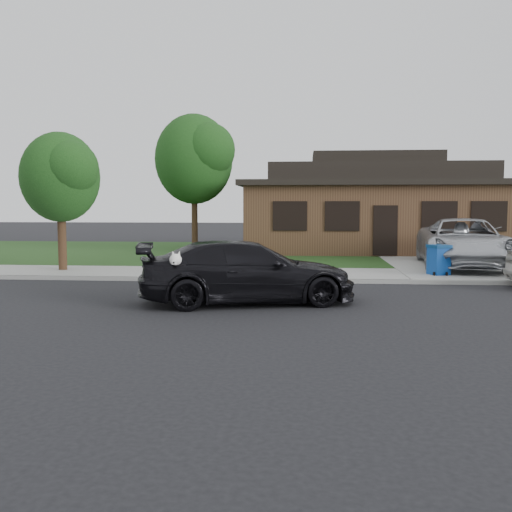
{
  "coord_description": "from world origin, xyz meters",
  "views": [
    {
      "loc": [
        0.64,
        -13.29,
        2.3
      ],
      "look_at": [
        -0.5,
        0.0,
        1.1
      ],
      "focal_mm": 40.0,
      "sensor_mm": 36.0,
      "label": 1
    }
  ],
  "objects": [
    {
      "name": "house",
      "position": [
        4.0,
        15.0,
        2.13
      ],
      "size": [
        12.6,
        8.6,
        4.65
      ],
      "color": "#422B1C",
      "rests_on": "ground"
    },
    {
      "name": "lawn",
      "position": [
        0.0,
        13.0,
        0.07
      ],
      "size": [
        60.0,
        13.0,
        0.13
      ],
      "primitive_type": "cube",
      "color": "#193814",
      "rests_on": "ground"
    },
    {
      "name": "sidewalk",
      "position": [
        0.0,
        5.0,
        0.06
      ],
      "size": [
        60.0,
        3.0,
        0.12
      ],
      "primitive_type": "cube",
      "color": "gray",
      "rests_on": "ground"
    },
    {
      "name": "curb",
      "position": [
        0.0,
        3.5,
        0.06
      ],
      "size": [
        60.0,
        0.12,
        0.12
      ],
      "primitive_type": "cube",
      "color": "gray",
      "rests_on": "ground"
    },
    {
      "name": "minivan",
      "position": [
        6.17,
        7.14,
        0.98
      ],
      "size": [
        3.49,
        6.36,
        1.69
      ],
      "primitive_type": "imported",
      "rotation": [
        0.0,
        0.0,
        -0.12
      ],
      "color": "#BABDC2",
      "rests_on": "driveway"
    },
    {
      "name": "tree_2",
      "position": [
        -7.38,
        5.11,
        3.27
      ],
      "size": [
        2.73,
        2.6,
        4.59
      ],
      "color": "#332114",
      "rests_on": "ground"
    },
    {
      "name": "tree_0",
      "position": [
        -4.34,
        12.88,
        4.48
      ],
      "size": [
        3.78,
        3.6,
        6.34
      ],
      "color": "#332114",
      "rests_on": "ground"
    },
    {
      "name": "sedan",
      "position": [
        -0.71,
        -0.1,
        0.73
      ],
      "size": [
        5.4,
        3.2,
        1.47
      ],
      "rotation": [
        0.0,
        0.0,
        1.81
      ],
      "color": "black",
      "rests_on": "ground"
    },
    {
      "name": "recycling_bin",
      "position": [
        4.79,
        4.71,
        0.6
      ],
      "size": [
        0.75,
        0.75,
        0.95
      ],
      "rotation": [
        0.0,
        0.0,
        0.42
      ],
      "color": "navy",
      "rests_on": "sidewalk"
    },
    {
      "name": "driveway",
      "position": [
        6.0,
        10.0,
        0.07
      ],
      "size": [
        4.5,
        13.0,
        0.14
      ],
      "primitive_type": "cube",
      "color": "gray",
      "rests_on": "ground"
    },
    {
      "name": "ground",
      "position": [
        0.0,
        0.0,
        0.0
      ],
      "size": [
        120.0,
        120.0,
        0.0
      ],
      "primitive_type": "plane",
      "color": "black",
      "rests_on": "ground"
    }
  ]
}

